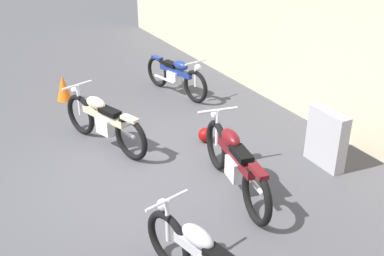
# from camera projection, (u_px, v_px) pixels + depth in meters

# --- Properties ---
(ground_plane) EXTENTS (40.00, 40.00, 0.00)m
(ground_plane) POSITION_uv_depth(u_px,v_px,m) (138.00, 175.00, 6.87)
(ground_plane) COLOR #47474C
(building_wall) EXTENTS (18.00, 0.30, 3.37)m
(building_wall) POSITION_uv_depth(u_px,v_px,m) (337.00, 37.00, 7.72)
(building_wall) COLOR beige
(building_wall) RESTS_ON ground_plane
(stone_marker) EXTENTS (0.72, 0.21, 0.92)m
(stone_marker) POSITION_uv_depth(u_px,v_px,m) (326.00, 139.00, 6.95)
(stone_marker) COLOR #9E9EA3
(stone_marker) RESTS_ON ground_plane
(helmet) EXTENTS (0.26, 0.26, 0.26)m
(helmet) POSITION_uv_depth(u_px,v_px,m) (206.00, 135.00, 7.80)
(helmet) COLOR maroon
(helmet) RESTS_ON ground_plane
(traffic_cone) EXTENTS (0.32, 0.32, 0.55)m
(traffic_cone) POSITION_uv_depth(u_px,v_px,m) (63.00, 88.00, 9.47)
(traffic_cone) COLOR orange
(traffic_cone) RESTS_ON ground_plane
(motorcycle_maroon) EXTENTS (2.19, 0.68, 0.99)m
(motorcycle_maroon) POSITION_uv_depth(u_px,v_px,m) (235.00, 162.00, 6.27)
(motorcycle_maroon) COLOR black
(motorcycle_maroon) RESTS_ON ground_plane
(motorcycle_cream) EXTENTS (2.02, 0.91, 0.95)m
(motorcycle_cream) POSITION_uv_depth(u_px,v_px,m) (103.00, 121.00, 7.54)
(motorcycle_cream) COLOR black
(motorcycle_cream) RESTS_ON ground_plane
(motorcycle_blue) EXTENTS (1.95, 0.70, 0.89)m
(motorcycle_blue) POSITION_uv_depth(u_px,v_px,m) (176.00, 75.00, 9.70)
(motorcycle_blue) COLOR black
(motorcycle_blue) RESTS_ON ground_plane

